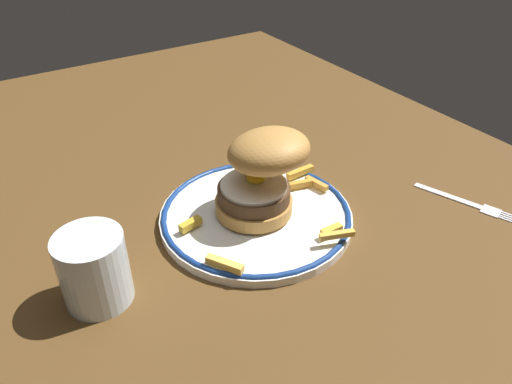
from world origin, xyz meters
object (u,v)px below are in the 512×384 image
Objects in this scene: burger at (262,171)px; fork at (467,202)px; dinner_plate at (256,215)px; water_glass at (95,273)px.

burger is 30.36cm from fork.
dinner_plate is 1.84× the size of burger.
fork is (13.00, 27.37, -0.66)cm from dinner_plate.
dinner_plate reaches higher than fork.
fork is at bearing 78.03° from water_glass.
fork is at bearing 63.85° from burger.
fork is (12.98, 26.44, -7.39)cm from burger.
dinner_plate is 3.04× the size of water_glass.
dinner_plate is 6.80cm from burger.
burger is at bearing -116.15° from fork.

